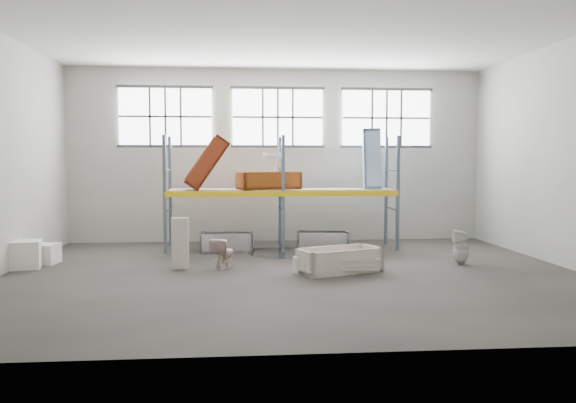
{
  "coord_description": "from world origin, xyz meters",
  "views": [
    {
      "loc": [
        -1.15,
        -11.77,
        2.33
      ],
      "look_at": [
        0.0,
        1.5,
        1.4
      ],
      "focal_mm": 35.91,
      "sensor_mm": 36.0,
      "label": 1
    }
  ],
  "objects": [
    {
      "name": "steel_tub_left",
      "position": [
        -1.45,
        3.06,
        0.25
      ],
      "size": [
        1.38,
        0.71,
        0.49
      ],
      "primitive_type": null,
      "rotation": [
        0.0,
        0.0,
        -0.06
      ],
      "color": "#B7B8C0",
      "rests_on": "floor"
    },
    {
      "name": "rack_upright_ra",
      "position": [
        3.0,
        2.9,
        1.5
      ],
      "size": [
        0.08,
        0.08,
        3.0
      ],
      "primitive_type": "cube",
      "color": "slate",
      "rests_on": "floor"
    },
    {
      "name": "blue_tub_upright",
      "position": [
        2.45,
        3.58,
        2.4
      ],
      "size": [
        0.63,
        0.83,
        1.62
      ],
      "primitive_type": null,
      "rotation": [
        0.0,
        1.54,
        -0.17
      ],
      "color": "#97BBEA",
      "rests_on": "shelf_deck"
    },
    {
      "name": "bucket",
      "position": [
        0.12,
        0.09,
        0.17
      ],
      "size": [
        0.33,
        0.33,
        0.34
      ],
      "primitive_type": "cylinder",
      "rotation": [
        0.0,
        0.0,
        0.13
      ],
      "color": "silver",
      "rests_on": "floor"
    },
    {
      "name": "rack_upright_lb",
      "position": [
        -3.0,
        4.1,
        1.5
      ],
      "size": [
        0.08,
        0.08,
        3.0
      ],
      "primitive_type": "cube",
      "color": "slate",
      "rests_on": "floor"
    },
    {
      "name": "shelf_deck",
      "position": [
        0.0,
        3.5,
        1.58
      ],
      "size": [
        5.9,
        1.1,
        0.03
      ],
      "primitive_type": "cube",
      "color": "gray",
      "rests_on": "floor"
    },
    {
      "name": "rust_tub_tilted",
      "position": [
        -1.98,
        3.32,
        2.29
      ],
      "size": [
        1.28,
        0.84,
        1.46
      ],
      "primitive_type": null,
      "rotation": [
        0.0,
        -0.96,
        0.13
      ],
      "color": "maroon",
      "rests_on": "shelf_deck"
    },
    {
      "name": "ceiling",
      "position": [
        0.0,
        0.0,
        5.05
      ],
      "size": [
        12.0,
        10.0,
        0.1
      ],
      "primitive_type": "cube",
      "color": "silver",
      "rests_on": "ground"
    },
    {
      "name": "wall_right",
      "position": [
        6.05,
        0.0,
        2.5
      ],
      "size": [
        0.1,
        10.0,
        5.0
      ],
      "primitive_type": "cube",
      "color": "#A09E94",
      "rests_on": "ground"
    },
    {
      "name": "bathtub_beige",
      "position": [
        0.96,
        0.11,
        0.25
      ],
      "size": [
        1.9,
        1.38,
        0.51
      ],
      "primitive_type": null,
      "rotation": [
        0.0,
        0.0,
        0.37
      ],
      "color": "beige",
      "rests_on": "floor"
    },
    {
      "name": "rack_upright_ma",
      "position": [
        0.0,
        2.9,
        1.5
      ],
      "size": [
        0.08,
        0.08,
        3.0
      ],
      "primitive_type": "cube",
      "color": "slate",
      "rests_on": "floor"
    },
    {
      "name": "window_right",
      "position": [
        3.2,
        4.94,
        3.6
      ],
      "size": [
        2.6,
        0.04,
        1.6
      ],
      "primitive_type": "cube",
      "color": "white",
      "rests_on": "wall_back"
    },
    {
      "name": "rust_tub_flat",
      "position": [
        -0.34,
        3.47,
        1.82
      ],
      "size": [
        1.76,
        1.2,
        0.45
      ],
      "primitive_type": null,
      "rotation": [
        0.0,
        0.0,
        0.3
      ],
      "color": "#99500B",
      "rests_on": "shelf_deck"
    },
    {
      "name": "rack_upright_la",
      "position": [
        -3.0,
        2.9,
        1.5
      ],
      "size": [
        0.08,
        0.08,
        3.0
      ],
      "primitive_type": "cube",
      "color": "slate",
      "rests_on": "floor"
    },
    {
      "name": "wall_back",
      "position": [
        0.0,
        5.05,
        2.5
      ],
      "size": [
        12.0,
        0.1,
        5.0
      ],
      "primitive_type": "cube",
      "color": "#A19F95",
      "rests_on": "ground"
    },
    {
      "name": "cistern_tall",
      "position": [
        -2.41,
        0.78,
        0.56
      ],
      "size": [
        0.36,
        0.24,
        1.11
      ],
      "primitive_type": "cube",
      "rotation": [
        0.0,
        0.0,
        -0.01
      ],
      "color": "beige",
      "rests_on": "floor"
    },
    {
      "name": "window_left",
      "position": [
        -3.2,
        4.94,
        3.6
      ],
      "size": [
        2.6,
        0.04,
        1.6
      ],
      "primitive_type": "cube",
      "color": "white",
      "rests_on": "wall_back"
    },
    {
      "name": "carton_near",
      "position": [
        -5.83,
        1.09,
        0.3
      ],
      "size": [
        0.82,
        0.74,
        0.61
      ],
      "primitive_type": "cube",
      "rotation": [
        0.0,
        0.0,
        0.21
      ],
      "color": "white",
      "rests_on": "floor"
    },
    {
      "name": "rack_upright_rb",
      "position": [
        3.0,
        4.1,
        1.5
      ],
      "size": [
        0.08,
        0.08,
        3.0
      ],
      "primitive_type": "cube",
      "color": "slate",
      "rests_on": "floor"
    },
    {
      "name": "rack_upright_mb",
      "position": [
        0.0,
        4.1,
        1.5
      ],
      "size": [
        0.08,
        0.08,
        3.0
      ],
      "primitive_type": "cube",
      "color": "slate",
      "rests_on": "floor"
    },
    {
      "name": "cistern_spare",
      "position": [
        1.02,
        0.71,
        0.28
      ],
      "size": [
        0.41,
        0.24,
        0.37
      ],
      "primitive_type": "cube",
      "rotation": [
        0.0,
        0.0,
        -0.15
      ],
      "color": "silver",
      "rests_on": "bathtub_beige"
    },
    {
      "name": "window_mid",
      "position": [
        0.0,
        4.94,
        3.6
      ],
      "size": [
        2.6,
        0.04,
        1.6
      ],
      "primitive_type": "cube",
      "color": "white",
      "rests_on": "wall_back"
    },
    {
      "name": "floor",
      "position": [
        0.0,
        0.0,
        -0.05
      ],
      "size": [
        12.0,
        10.0,
        0.1
      ],
      "primitive_type": "cube",
      "color": "#47433E",
      "rests_on": "ground"
    },
    {
      "name": "carton_far",
      "position": [
        -5.55,
        1.64,
        0.23
      ],
      "size": [
        0.62,
        0.62,
        0.45
      ],
      "primitive_type": "cube",
      "rotation": [
        0.0,
        0.0,
        -0.16
      ],
      "color": "silver",
      "rests_on": "floor"
    },
    {
      "name": "toilet_beige",
      "position": [
        -1.48,
        0.77,
        0.33
      ],
      "size": [
        0.6,
        0.74,
        0.66
      ],
      "primitive_type": "imported",
      "rotation": [
        0.0,
        0.0,
        2.72
      ],
      "color": "beige",
      "rests_on": "floor"
    },
    {
      "name": "steel_tub_right",
      "position": [
        1.06,
        3.12,
        0.24
      ],
      "size": [
        1.39,
        0.78,
        0.49
      ],
      "primitive_type": null,
      "rotation": [
        0.0,
        0.0,
        -0.13
      ],
      "color": "#9A9EA2",
      "rests_on": "floor"
    },
    {
      "name": "wall_front",
      "position": [
        0.0,
        -5.05,
        2.5
      ],
      "size": [
        12.0,
        0.1,
        5.0
      ],
      "primitive_type": "cube",
      "color": "#A7A59B",
      "rests_on": "ground"
    },
    {
      "name": "rack_beam_front",
      "position": [
        0.0,
        2.9,
        1.5
      ],
      "size": [
        6.0,
        0.1,
        0.14
      ],
      "primitive_type": "cube",
      "color": "yellow",
      "rests_on": "floor"
    },
    {
      "name": "toilet_white",
      "position": [
        3.88,
        0.78,
        0.4
      ],
      "size": [
        0.44,
        0.43,
        0.79
      ],
      "primitive_type": "imported",
      "rotation": [
        0.0,
        0.0,
        -1.82
      ],
      "color": "silver",
      "rests_on": "floor"
    },
    {
      "name": "wet_patch",
      "position": [
        0.0,
        2.7,
        0.0
      ],
      "size": [
        1.8,
        1.8,
        0.0
      ],
      "primitive_type": "cylinder",
      "color": "black",
      "rests_on": "floor"
    },
    {
      "name": "sink_on_shelf",
      "position": [
        -0.21,
        3.38,
        2.09
      ],
      "size": [
        0.62,
        0.5,
        0.51
      ],
      "primitive_type": "imported",
      "rotation": [
        0.0,
        0.0,
        -0.09
      ],
      "color": "white",
      "rests_on": "rust_tub_flat"
    },
    {
      "name": "rack_beam_back",
      "position": [
        0.0,
        4.1,
        1.5
      ],
      "size": [
        6.0,
        0.1,
        0.14
      ],
      "primitive_type": "cube",
      "color": "yellow",
      "rests_on": "floor"
    },
    {
      "name": "sink_in_tub",
      "position": [
        0.49,
        0.6,
        0.16
      ],
      "size": [
        0.5,
        0.5,
        0.13
      ],
      "primitive_type": "imported",
      "rotation": [
        0.0,
        0.0,
        -0.33
      ],
      "color": "beige",
      "rests_on": "bathtub_beige"
    }
  ]
}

